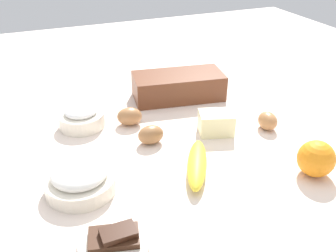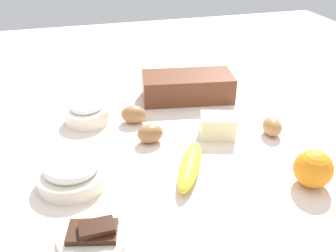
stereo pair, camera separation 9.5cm
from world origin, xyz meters
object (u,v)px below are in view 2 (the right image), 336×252
at_px(sugar_bowl, 87,112).
at_px(orange_fruit, 313,169).
at_px(butter_block, 218,126).
at_px(loaf_pan, 187,86).
at_px(flour_bowl, 72,172).
at_px(chocolate_plate, 93,234).
at_px(egg_beside_bowl, 272,127).
at_px(egg_loose, 133,114).
at_px(banana, 190,166).
at_px(egg_near_butter, 150,134).

height_order(sugar_bowl, orange_fruit, orange_fruit).
bearing_deg(butter_block, loaf_pan, 91.69).
distance_m(flour_bowl, sugar_bowl, 0.28).
xyz_separation_m(butter_block, chocolate_plate, (-0.35, -0.27, -0.02)).
relative_size(butter_block, chocolate_plate, 0.69).
height_order(butter_block, egg_beside_bowl, butter_block).
height_order(sugar_bowl, chocolate_plate, sugar_bowl).
relative_size(loaf_pan, egg_loose, 4.27).
distance_m(loaf_pan, banana, 0.39).
distance_m(flour_bowl, chocolate_plate, 0.18).
relative_size(flour_bowl, orange_fruit, 1.83).
relative_size(flour_bowl, chocolate_plate, 1.17).
distance_m(flour_bowl, orange_fruit, 0.52).
distance_m(banana, egg_beside_bowl, 0.28).
relative_size(sugar_bowl, butter_block, 1.40).
xyz_separation_m(loaf_pan, flour_bowl, (-0.37, -0.34, -0.01)).
xyz_separation_m(sugar_bowl, banana, (0.21, -0.31, -0.01)).
bearing_deg(sugar_bowl, egg_beside_bowl, -23.54).
xyz_separation_m(loaf_pan, egg_beside_bowl, (0.15, -0.27, -0.02)).
xyz_separation_m(loaf_pan, orange_fruit, (0.13, -0.48, -0.00)).
relative_size(orange_fruit, egg_near_butter, 1.23).
distance_m(flour_bowl, banana, 0.26).
bearing_deg(chocolate_plate, egg_near_butter, 59.06).
bearing_deg(banana, chocolate_plate, -148.83).
distance_m(flour_bowl, butter_block, 0.39).
bearing_deg(loaf_pan, sugar_bowl, -159.24).
relative_size(sugar_bowl, banana, 0.66).
bearing_deg(loaf_pan, egg_beside_bowl, -52.59).
relative_size(banana, chocolate_plate, 1.46).
height_order(egg_loose, chocolate_plate, egg_loose).
distance_m(egg_near_butter, egg_loose, 0.12).
bearing_deg(egg_beside_bowl, egg_loose, 154.57).
bearing_deg(egg_loose, sugar_bowl, 161.91).
xyz_separation_m(orange_fruit, egg_loose, (-0.32, 0.37, -0.02)).
height_order(orange_fruit, egg_near_butter, orange_fruit).
height_order(loaf_pan, butter_block, loaf_pan).
bearing_deg(sugar_bowl, butter_block, -27.61).
relative_size(orange_fruit, butter_block, 0.92).
relative_size(orange_fruit, egg_beside_bowl, 1.33).
relative_size(egg_beside_bowl, chocolate_plate, 0.48).
height_order(loaf_pan, egg_near_butter, loaf_pan).
distance_m(egg_beside_bowl, chocolate_plate, 0.55).
bearing_deg(egg_loose, flour_bowl, -127.58).
xyz_separation_m(flour_bowl, banana, (0.26, -0.03, -0.01)).
bearing_deg(banana, loaf_pan, 73.00).
height_order(egg_near_butter, egg_loose, egg_loose).
relative_size(sugar_bowl, egg_near_butter, 1.87).
bearing_deg(egg_near_butter, egg_beside_bowl, -8.37).
xyz_separation_m(flour_bowl, egg_near_butter, (0.20, 0.12, -0.01)).
xyz_separation_m(banana, butter_block, (0.12, 0.14, 0.01)).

